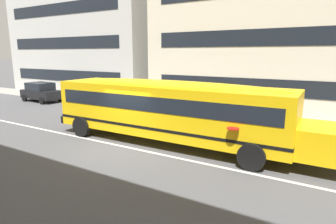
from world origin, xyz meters
The scene contains 7 objects.
ground_plane centered at (0.00, 0.00, 0.00)m, with size 400.00×400.00×0.00m, color #4C4C4F.
sidewalk_far centered at (0.00, 8.34, 0.01)m, with size 120.00×3.00×0.01m, color gray.
lane_centreline centered at (0.00, 0.00, 0.00)m, with size 110.00×0.16×0.01m, color silver.
school_bus centered at (1.55, 1.50, 1.73)m, with size 13.03×3.09×2.91m.
parked_car_black_beside_sign centered at (-14.04, 5.87, 0.84)m, with size 3.99×2.05×1.64m.
apartment_block_far_left centered at (-15.81, 15.10, 8.25)m, with size 17.53×10.56×16.50m.
apartment_block_far_centre centered at (2.72, 14.95, 8.25)m, with size 16.41×10.27×16.50m.
Camera 1 is at (7.80, -9.34, 4.10)m, focal length 30.04 mm.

